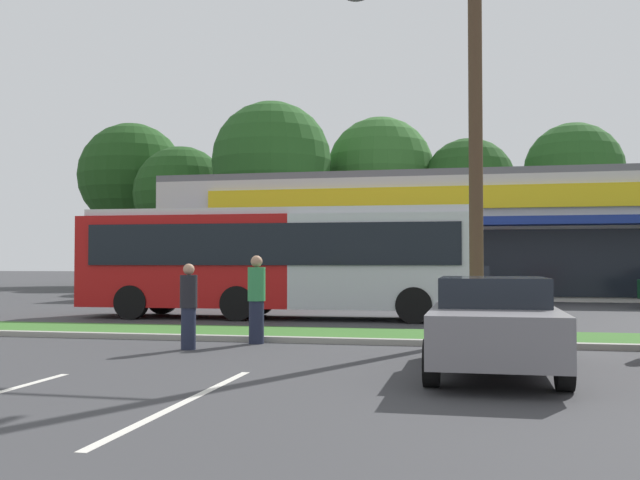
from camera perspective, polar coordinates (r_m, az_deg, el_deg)
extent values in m
cube|color=#386B28|center=(16.79, -3.95, -7.26)|extent=(56.00, 2.20, 0.12)
cube|color=#99968C|center=(15.62, -5.17, -7.67)|extent=(56.00, 0.24, 0.12)
cube|color=silver|center=(9.14, -10.46, -12.27)|extent=(0.12, 4.80, 0.01)
cube|color=beige|center=(38.20, 9.78, -0.12)|extent=(26.61, 11.96, 5.47)
cube|color=black|center=(32.17, 9.40, -1.78)|extent=(22.36, 0.08, 2.84)
cube|color=navy|center=(31.56, 9.34, 1.40)|extent=(25.02, 1.40, 0.35)
cube|color=yellow|center=(32.25, 9.37, 3.28)|extent=(21.29, 0.16, 0.98)
cube|color=slate|center=(38.39, 9.76, 4.19)|extent=(26.61, 11.96, 0.30)
cylinder|color=#473323|center=(54.58, -14.49, -0.77)|extent=(0.44, 0.44, 5.07)
sphere|color=#1E4719|center=(54.93, -14.45, 4.86)|extent=(7.61, 7.61, 7.61)
cylinder|color=#473323|center=(49.62, -10.77, -1.42)|extent=(0.44, 0.44, 3.85)
sphere|color=#1E4719|center=(49.82, -10.75, 3.54)|extent=(6.35, 6.35, 6.35)
cylinder|color=#473323|center=(45.90, -3.80, -0.58)|extent=(0.44, 0.44, 5.19)
sphere|color=#23511E|center=(46.32, -3.79, 6.13)|extent=(7.52, 7.52, 7.52)
cylinder|color=#473323|center=(49.29, 4.73, -0.66)|extent=(0.44, 0.44, 5.18)
sphere|color=#2D6026|center=(49.67, 4.72, 5.43)|extent=(7.16, 7.16, 7.16)
cylinder|color=#473323|center=(48.56, 11.57, -1.05)|extent=(0.44, 0.44, 4.45)
sphere|color=#1E4719|center=(48.82, 11.54, 4.24)|extent=(6.07, 6.07, 6.07)
cylinder|color=#473323|center=(49.58, 19.22, -0.62)|extent=(0.44, 0.44, 5.12)
sphere|color=#23511E|center=(49.91, 19.17, 5.04)|extent=(6.30, 6.30, 6.30)
cylinder|color=#4C3826|center=(16.50, 12.00, 11.46)|extent=(0.30, 0.30, 10.87)
cube|color=#B71414|center=(22.71, -9.85, -1.65)|extent=(6.54, 2.74, 2.70)
cube|color=silver|center=(21.43, 5.10, -1.67)|extent=(5.36, 2.71, 2.70)
cube|color=silver|center=(22.00, -3.33, 2.11)|extent=(11.35, 2.63, 0.20)
cube|color=black|center=(20.69, -4.18, -0.32)|extent=(10.81, 0.38, 1.19)
cube|color=black|center=(21.36, 12.27, -0.77)|extent=(0.12, 2.17, 1.51)
cylinder|color=black|center=(22.57, 7.61, -4.71)|extent=(1.01, 0.33, 1.00)
cylinder|color=black|center=(20.23, 7.32, -5.06)|extent=(1.01, 0.33, 1.00)
cylinder|color=black|center=(23.33, -4.78, -4.62)|extent=(1.01, 0.33, 1.00)
cylinder|color=black|center=(21.08, -6.43, -4.93)|extent=(1.01, 0.33, 1.00)
cylinder|color=black|center=(24.36, -12.17, -4.47)|extent=(1.01, 0.33, 1.00)
cylinder|color=black|center=(22.21, -14.48, -4.72)|extent=(1.01, 0.33, 1.00)
cube|color=#B7B7BC|center=(27.86, 10.39, -3.78)|extent=(4.65, 1.84, 0.70)
cube|color=black|center=(27.84, 10.87, -2.53)|extent=(2.09, 1.62, 0.51)
cylinder|color=black|center=(27.08, 7.29, -4.59)|extent=(0.64, 0.22, 0.64)
cylinder|color=black|center=(28.82, 7.56, -4.42)|extent=(0.64, 0.22, 0.64)
cylinder|color=black|center=(27.00, 13.42, -4.57)|extent=(0.64, 0.22, 0.64)
cylinder|color=black|center=(28.75, 13.32, -4.39)|extent=(0.64, 0.22, 0.64)
cube|color=black|center=(29.37, -7.55, -3.73)|extent=(4.23, 1.75, 0.65)
cube|color=black|center=(29.42, -7.94, -2.58)|extent=(1.90, 1.54, 0.52)
cylinder|color=black|center=(29.77, -4.64, -4.34)|extent=(0.64, 0.22, 0.64)
cylinder|color=black|center=(28.18, -5.60, -4.49)|extent=(0.64, 0.22, 0.64)
cylinder|color=black|center=(30.61, -9.36, -4.25)|extent=(0.64, 0.22, 0.64)
cylinder|color=black|center=(29.07, -10.54, -4.38)|extent=(0.64, 0.22, 0.64)
cube|color=slate|center=(11.43, 13.38, -6.77)|extent=(1.80, 4.42, 0.69)
cube|color=black|center=(11.61, 13.33, -3.91)|extent=(1.59, 1.99, 0.43)
cylinder|color=black|center=(10.17, 18.50, -9.33)|extent=(0.22, 0.64, 0.64)
cylinder|color=black|center=(10.12, 8.68, -9.44)|extent=(0.22, 0.64, 0.64)
cylinder|color=black|center=(12.87, 17.07, -7.72)|extent=(0.22, 0.64, 0.64)
cylinder|color=black|center=(12.84, 9.36, -7.79)|extent=(0.22, 0.64, 0.64)
cylinder|color=#1E2338|center=(15.22, -4.97, -6.40)|extent=(0.31, 0.31, 0.88)
cylinder|color=#338C4C|center=(15.18, -4.96, -3.44)|extent=(0.37, 0.37, 0.70)
sphere|color=tan|center=(15.17, -4.96, -1.67)|extent=(0.24, 0.24, 0.24)
cylinder|color=#1E2338|center=(14.38, -10.21, -6.81)|extent=(0.28, 0.28, 0.80)
cylinder|color=black|center=(14.33, -10.19, -3.96)|extent=(0.33, 0.33, 0.63)
sphere|color=tan|center=(14.32, -10.18, -2.26)|extent=(0.22, 0.22, 0.22)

